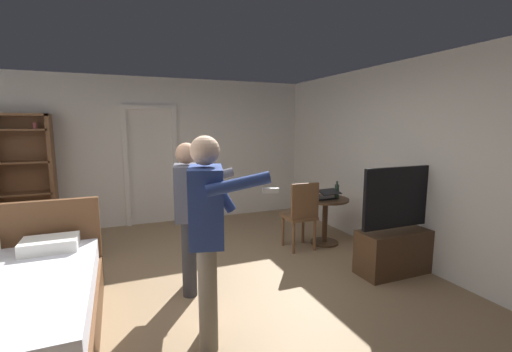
% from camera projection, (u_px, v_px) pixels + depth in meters
% --- Properties ---
extents(ground_plane, '(6.75, 6.75, 0.00)m').
position_uv_depth(ground_plane, '(203.00, 298.00, 3.56)').
color(ground_plane, '#997A56').
extents(wall_back, '(5.68, 0.12, 2.62)m').
position_uv_depth(wall_back, '(161.00, 151.00, 6.23)').
color(wall_back, silver).
rests_on(wall_back, ground_plane).
extents(wall_right, '(0.12, 6.38, 2.62)m').
position_uv_depth(wall_right, '(413.00, 163.00, 4.41)').
color(wall_right, silver).
rests_on(wall_right, ground_plane).
extents(doorway_frame, '(0.93, 0.08, 2.13)m').
position_uv_depth(doorway_frame, '(151.00, 157.00, 6.10)').
color(doorway_frame, white).
rests_on(doorway_frame, ground_plane).
extents(bookshelf, '(0.84, 0.32, 1.96)m').
position_uv_depth(bookshelf, '(24.00, 173.00, 5.28)').
color(bookshelf, brown).
rests_on(bookshelf, ground_plane).
extents(tv_flatscreen, '(1.25, 0.40, 1.31)m').
position_uv_depth(tv_flatscreen, '(402.00, 241.00, 4.17)').
color(tv_flatscreen, '#4C331E').
rests_on(tv_flatscreen, ground_plane).
extents(side_table, '(0.69, 0.69, 0.70)m').
position_uv_depth(side_table, '(325.00, 213.00, 5.14)').
color(side_table, '#4C331E').
rests_on(side_table, ground_plane).
extents(laptop, '(0.34, 0.35, 0.15)m').
position_uv_depth(laptop, '(326.00, 196.00, 5.05)').
color(laptop, black).
rests_on(laptop, side_table).
extents(bottle_on_table, '(0.06, 0.06, 0.27)m').
position_uv_depth(bottle_on_table, '(337.00, 191.00, 5.07)').
color(bottle_on_table, '#293F2E').
rests_on(bottle_on_table, side_table).
extents(wooden_chair, '(0.43, 0.43, 0.99)m').
position_uv_depth(wooden_chair, '(301.00, 213.00, 4.87)').
color(wooden_chair, brown).
rests_on(wooden_chair, ground_plane).
extents(person_blue_shirt, '(0.63, 0.72, 1.71)m').
position_uv_depth(person_blue_shirt, '(208.00, 225.00, 2.73)').
color(person_blue_shirt, gray).
rests_on(person_blue_shirt, ground_plane).
extents(person_striped_shirt, '(0.63, 0.66, 1.61)m').
position_uv_depth(person_striped_shirt, '(189.00, 207.00, 3.61)').
color(person_striped_shirt, '#333338').
rests_on(person_striped_shirt, ground_plane).
extents(suitcase_dark, '(0.54, 0.40, 0.35)m').
position_uv_depth(suitcase_dark, '(65.00, 244.00, 4.66)').
color(suitcase_dark, '#4C1919').
rests_on(suitcase_dark, ground_plane).
extents(suitcase_small, '(0.53, 0.45, 0.42)m').
position_uv_depth(suitcase_small, '(66.00, 242.00, 4.64)').
color(suitcase_small, black).
rests_on(suitcase_small, ground_plane).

